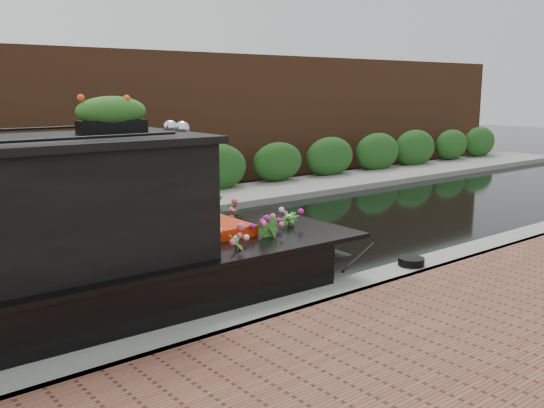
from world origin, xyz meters
TOP-DOWN VIEW (x-y plane):
  - ground at (0.00, 0.00)m, footprint 80.00×80.00m
  - near_bank_coping at (0.00, -3.30)m, footprint 40.00×0.60m
  - far_bank_path at (0.00, 4.20)m, footprint 40.00×2.40m
  - far_hedge at (0.00, 5.10)m, footprint 40.00×1.10m
  - far_brick_wall at (0.00, 7.20)m, footprint 40.00×1.00m
  - rope_fender at (1.83, -1.80)m, footprint 0.34×0.44m
  - coiled_mooring_rope at (2.42, -3.27)m, footprint 0.41×0.41m

SIDE VIEW (x-z plane):
  - ground at x=0.00m, z-range 0.00..0.00m
  - near_bank_coping at x=0.00m, z-range -0.25..0.25m
  - far_bank_path at x=0.00m, z-range -0.17..0.17m
  - far_hedge at x=0.00m, z-range -1.40..1.40m
  - far_brick_wall at x=0.00m, z-range -4.00..4.00m
  - rope_fender at x=1.83m, z-range 0.00..0.34m
  - coiled_mooring_rope at x=2.42m, z-range 0.25..0.37m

